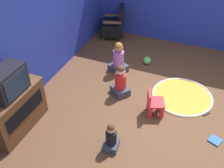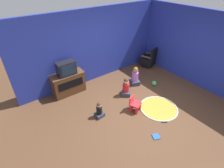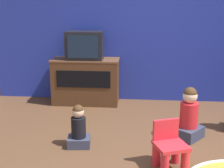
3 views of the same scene
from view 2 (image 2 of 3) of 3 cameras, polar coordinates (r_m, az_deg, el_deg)
ground_plane at (r=5.51m, az=9.63°, el=-7.98°), size 30.00×30.00×0.00m
wall_back at (r=6.38m, az=-6.08°, el=12.14°), size 5.68×0.12×2.59m
wall_right at (r=6.69m, az=28.70°, el=9.16°), size 0.12×5.49×2.59m
tv_cabinet at (r=6.07m, az=-14.08°, el=0.31°), size 1.09×0.47×0.74m
television at (r=5.75m, az=-14.72°, el=4.98°), size 0.58×0.35×0.44m
black_armchair at (r=7.75m, az=11.93°, el=7.89°), size 0.67×0.67×0.85m
yellow_kid_chair at (r=5.31m, az=7.45°, el=-6.78°), size 0.39×0.38×0.48m
play_mat at (r=5.64m, az=14.98°, el=-7.58°), size 1.17×1.17×0.04m
child_watching_left at (r=6.44m, az=7.51°, el=2.34°), size 0.43×0.45×0.70m
child_watching_center at (r=5.85m, az=4.59°, el=-1.26°), size 0.43×0.44×0.65m
child_watching_right at (r=5.07m, az=-4.18°, el=-8.65°), size 0.28×0.25×0.50m
toy_ball at (r=6.60m, az=13.62°, el=0.25°), size 0.18×0.18×0.18m
book at (r=4.82m, az=14.19°, el=-16.30°), size 0.24×0.24×0.02m
remote_control at (r=5.23m, az=16.69°, el=-11.82°), size 0.15×0.13×0.02m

